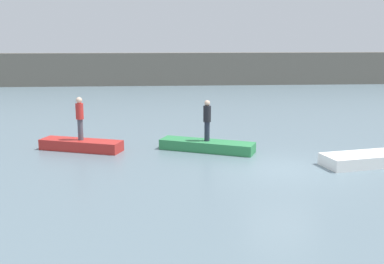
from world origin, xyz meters
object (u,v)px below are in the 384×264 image
(rowboat_green, at_px, (207,146))
(rowboat_white, at_px, (373,159))
(person_red_shirt, at_px, (80,116))
(rowboat_red, at_px, (81,145))
(person_dark_shirt, at_px, (207,118))

(rowboat_green, relative_size, rowboat_white, 1.02)
(person_red_shirt, bearing_deg, rowboat_red, 180.00)
(rowboat_red, relative_size, rowboat_white, 0.90)
(rowboat_red, distance_m, rowboat_green, 5.28)
(rowboat_white, xyz_separation_m, person_dark_shirt, (-5.96, 2.58, 1.15))
(rowboat_red, bearing_deg, person_red_shirt, 20.08)
(rowboat_green, xyz_separation_m, person_dark_shirt, (0.00, 0.00, 1.16))
(rowboat_green, bearing_deg, rowboat_red, -161.21)
(person_dark_shirt, height_order, person_red_shirt, person_red_shirt)
(rowboat_white, bearing_deg, rowboat_green, 144.92)
(rowboat_green, height_order, person_dark_shirt, person_dark_shirt)
(rowboat_white, distance_m, person_red_shirt, 11.70)
(person_red_shirt, bearing_deg, rowboat_green, -5.47)
(person_dark_shirt, relative_size, person_red_shirt, 0.95)
(rowboat_white, height_order, person_dark_shirt, person_dark_shirt)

